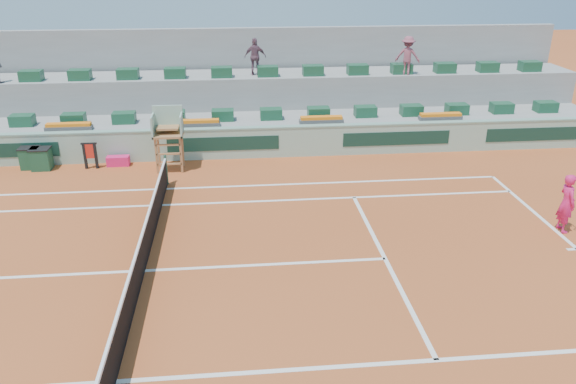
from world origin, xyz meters
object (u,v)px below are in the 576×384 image
at_px(player_bag, 118,161).
at_px(drink_cooler_a, 41,159).
at_px(umpire_chair, 168,130).
at_px(tennis_player, 567,203).

relative_size(player_bag, drink_cooler_a, 1.01).
distance_m(umpire_chair, drink_cooler_a, 5.02).
relative_size(umpire_chair, tennis_player, 1.05).
relative_size(player_bag, umpire_chair, 0.35).
distance_m(drink_cooler_a, tennis_player, 18.24).
bearing_deg(tennis_player, drink_cooler_a, 158.22).
xyz_separation_m(umpire_chair, drink_cooler_a, (-4.88, 0.41, -1.12)).
height_order(drink_cooler_a, tennis_player, tennis_player).
relative_size(drink_cooler_a, tennis_player, 0.37).
bearing_deg(umpire_chair, player_bag, 165.31).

